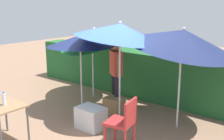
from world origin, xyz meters
TOP-DOWN VIEW (x-y plane):
  - ground_plane at (0.00, 0.00)m, footprint 24.00×24.00m
  - hedge_row at (0.00, 2.07)m, footprint 8.00×0.70m
  - umbrella_rainbow at (-0.90, 0.29)m, footprint 1.49×1.49m
  - umbrella_orange at (1.24, 0.88)m, footprint 2.08×2.04m
  - umbrella_yellow at (0.16, 0.35)m, footprint 1.81×1.80m
  - umbrella_navy at (-1.30, 1.15)m, footprint 1.87×1.81m
  - person_vendor at (-0.36, 0.90)m, footprint 0.50×0.39m
  - chair_plastic at (0.89, -0.49)m, footprint 0.52×0.52m
  - cooler_box at (-0.07, -0.28)m, footprint 0.54×0.41m
  - crate_cardboard at (-0.24, 0.67)m, footprint 0.44×0.31m
  - folding_table at (-0.90, -1.65)m, footprint 0.80×0.60m
  - bottle_water at (-0.83, -1.64)m, footprint 0.07×0.07m

SIDE VIEW (x-z plane):
  - ground_plane at x=0.00m, z-range 0.00..0.00m
  - crate_cardboard at x=-0.24m, z-range 0.00..0.34m
  - cooler_box at x=-0.07m, z-range 0.00..0.44m
  - chair_plastic at x=0.89m, z-range 0.07..0.96m
  - hedge_row at x=0.00m, z-range 0.00..1.20m
  - folding_table at x=-0.90m, z-range 0.27..0.98m
  - bottle_water at x=-0.83m, z-range 0.71..0.95m
  - person_vendor at x=-0.36m, z-range -0.01..1.87m
  - umbrella_rainbow at x=-0.90m, z-range 0.72..2.52m
  - umbrella_navy at x=-1.30m, z-range 0.58..2.72m
  - umbrella_orange at x=1.24m, z-range 0.71..2.85m
  - umbrella_yellow at x=0.16m, z-range 0.79..3.00m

